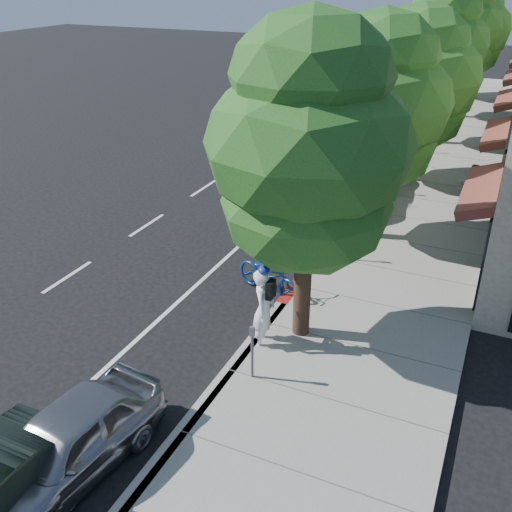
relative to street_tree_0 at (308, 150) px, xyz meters
The scene contains 18 objects.
ground 5.09m from the street_tree_0, 114.23° to the left, with size 120.00×120.00×0.00m, color black.
sidewalk 11.06m from the street_tree_0, 82.03° to the left, with size 4.60×56.00×0.15m, color gray.
curb 11.01m from the street_tree_0, 95.14° to the left, with size 0.30×56.00×0.15m, color #9E998E.
curb_red_segment 5.50m from the street_tree_0, 106.70° to the left, with size 0.32×4.00×0.15m, color maroon.
street_tree_0 is the anchor object (origin of this frame).
street_tree_1 6.01m from the street_tree_0, 90.00° to the left, with size 4.38×4.38×7.01m.
street_tree_2 12.01m from the street_tree_0, 90.00° to the left, with size 5.02×5.02×6.87m.
street_tree_3 18.00m from the street_tree_0, 90.00° to the left, with size 4.36×4.36×7.42m.
street_tree_4 24.00m from the street_tree_0, 90.00° to the left, with size 4.64×4.64×7.81m.
street_tree_5 30.00m from the street_tree_0, 90.00° to the left, with size 5.28×5.28×7.18m.
cyclist 3.72m from the street_tree_0, 132.27° to the right, with size 0.73×0.48×2.01m, color white.
bicycle 4.56m from the street_tree_0, 134.24° to the left, with size 0.75×2.16×1.13m, color navy.
silver_suv 9.96m from the street_tree_0, 98.75° to the left, with size 2.56×5.56×1.55m, color #B0AFB4.
dark_sedan 16.88m from the street_tree_0, 99.05° to the left, with size 1.49×4.28×1.41m, color black.
white_pickup 19.60m from the street_tree_0, 99.27° to the left, with size 2.33×5.74×1.67m, color white.
dark_suv_far 23.85m from the street_tree_0, 93.75° to the left, with size 1.99×4.94×1.68m, color black.
near_car_a 7.14m from the street_tree_0, 112.03° to the right, with size 1.58×3.93×1.34m, color #9F9FA4.
pedestrian 10.98m from the street_tree_0, 74.62° to the left, with size 0.77×0.60×1.58m, color black.
Camera 1 is at (4.60, -12.73, 7.96)m, focal length 40.00 mm.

